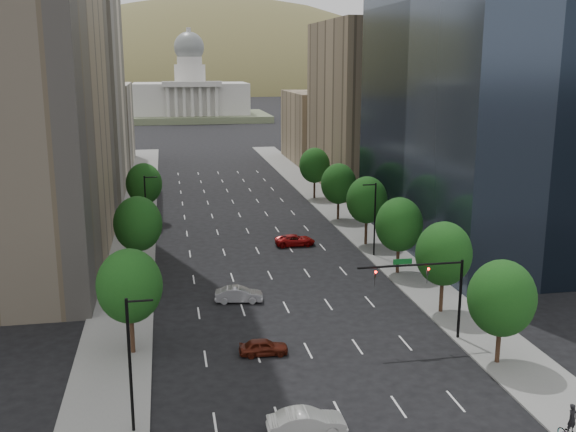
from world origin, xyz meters
TOP-DOWN VIEW (x-y plane):
  - sidewalk_left at (-15.50, 60.00)m, footprint 6.00×200.00m
  - sidewalk_right at (15.50, 60.00)m, footprint 6.00×200.00m
  - midrise_cream_left at (-25.00, 103.00)m, footprint 14.00×30.00m
  - filler_left at (-25.00, 136.00)m, footprint 14.00×26.00m
  - tower_glass_right at (26.00, 58.00)m, footprint 16.00×38.00m
  - parking_tan_right at (25.00, 100.00)m, footprint 14.00×30.00m
  - filler_right at (25.00, 133.00)m, footprint 14.00×26.00m
  - tree_right_0 at (14.00, 25.00)m, footprint 5.20×5.20m
  - tree_right_1 at (14.00, 36.00)m, footprint 5.20×5.20m
  - tree_right_2 at (14.00, 48.00)m, footprint 5.20×5.20m
  - tree_right_3 at (14.00, 60.00)m, footprint 5.20×5.20m
  - tree_right_4 at (14.00, 74.00)m, footprint 5.20×5.20m
  - tree_right_5 at (14.00, 90.00)m, footprint 5.20×5.20m
  - tree_left_0 at (-14.00, 32.00)m, footprint 5.20×5.20m
  - tree_left_1 at (-14.00, 52.00)m, footprint 5.20×5.20m
  - tree_left_2 at (-14.00, 78.00)m, footprint 5.20×5.20m
  - streetlight_rn at (13.44, 55.00)m, footprint 1.70×0.20m
  - streetlight_ls at (-13.44, 20.00)m, footprint 1.70×0.20m
  - streetlight_ln at (-13.44, 65.00)m, footprint 1.70×0.20m
  - traffic_signal at (10.53, 30.00)m, footprint 9.12×0.40m
  - capitol at (0.00, 249.71)m, footprint 60.00×40.00m
  - foothills at (34.67, 599.39)m, footprint 720.00×413.00m
  - car_white at (-2.73, 17.73)m, footprint 5.01×1.77m
  - car_maroon at (-3.68, 29.89)m, footprint 4.00×1.72m
  - car_silver at (-4.29, 42.29)m, footprint 4.82×2.22m
  - car_red_far at (5.03, 61.39)m, footprint 5.14×2.41m
  - cyclist at (13.00, 13.71)m, footprint 1.23×2.03m

SIDE VIEW (x-z plane):
  - foothills at x=34.67m, z-range -169.28..93.72m
  - sidewalk_left at x=-15.50m, z-range 0.00..0.15m
  - sidewalk_right at x=15.50m, z-range 0.00..0.15m
  - car_maroon at x=-3.68m, z-range 0.00..1.34m
  - car_red_far at x=5.03m, z-range 0.00..1.42m
  - car_silver at x=-4.29m, z-range 0.00..1.53m
  - car_white at x=-2.73m, z-range 0.00..1.65m
  - cyclist at x=13.00m, z-range -0.27..2.27m
  - streetlight_rn at x=13.44m, z-range 0.34..9.34m
  - streetlight_ls at x=-13.44m, z-range 0.34..9.34m
  - streetlight_ln at x=-13.44m, z-range 0.34..9.34m
  - traffic_signal at x=10.53m, z-range 1.49..8.86m
  - tree_right_0 at x=14.00m, z-range 1.19..9.58m
  - tree_right_4 at x=14.00m, z-range 1.23..9.69m
  - tree_right_2 at x=14.00m, z-range 1.30..9.91m
  - tree_left_2 at x=-14.00m, z-range 1.34..10.02m
  - tree_right_1 at x=14.00m, z-range 1.37..10.12m
  - tree_right_5 at x=14.00m, z-range 1.37..10.12m
  - tree_left_0 at x=-14.00m, z-range 1.37..10.12m
  - tree_right_3 at x=14.00m, z-range 1.44..10.34m
  - tree_left_1 at x=-14.00m, z-range 1.48..10.45m
  - filler_right at x=25.00m, z-range 0.00..16.00m
  - capitol at x=0.00m, z-range -9.02..26.18m
  - filler_left at x=-25.00m, z-range 0.00..18.00m
  - parking_tan_right at x=25.00m, z-range 0.00..30.00m
  - midrise_cream_left at x=-25.00m, z-range 0.00..35.00m
  - tower_glass_right at x=26.00m, z-range 0.00..60.00m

